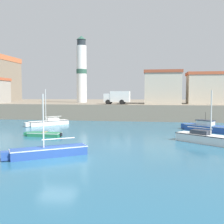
{
  "coord_description": "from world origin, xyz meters",
  "views": [
    {
      "loc": [
        6.31,
        -16.66,
        4.43
      ],
      "look_at": [
        1.0,
        17.47,
        2.0
      ],
      "focal_mm": 42.0,
      "sensor_mm": 36.0,
      "label": 1
    }
  ],
  "objects_px": {
    "truck_on_quay": "(117,97)",
    "dinghy_green_4": "(44,134)",
    "sailboat_white_2": "(207,138)",
    "harbor_shed_mid_row": "(163,87)",
    "sailboat_blue_3": "(48,151)",
    "lighthouse": "(82,70)",
    "motorboat_blue_0": "(206,127)",
    "harbor_shed_far_end": "(210,88)",
    "sailboat_white_1": "(48,122)"
  },
  "relations": [
    {
      "from": "sailboat_blue_3",
      "to": "harbor_shed_far_end",
      "type": "xyz_separation_m",
      "value": [
        16.98,
        30.05,
        5.02
      ]
    },
    {
      "from": "sailboat_blue_3",
      "to": "harbor_shed_far_end",
      "type": "relative_size",
      "value": 0.69
    },
    {
      "from": "sailboat_white_1",
      "to": "truck_on_quay",
      "type": "relative_size",
      "value": 1.22
    },
    {
      "from": "sailboat_white_1",
      "to": "sailboat_blue_3",
      "type": "relative_size",
      "value": 0.97
    },
    {
      "from": "truck_on_quay",
      "to": "sailboat_blue_3",
      "type": "bearing_deg",
      "value": -92.97
    },
    {
      "from": "lighthouse",
      "to": "harbor_shed_mid_row",
      "type": "height_order",
      "value": "lighthouse"
    },
    {
      "from": "sailboat_white_1",
      "to": "dinghy_green_4",
      "type": "bearing_deg",
      "value": -70.14
    },
    {
      "from": "motorboat_blue_0",
      "to": "dinghy_green_4",
      "type": "height_order",
      "value": "motorboat_blue_0"
    },
    {
      "from": "truck_on_quay",
      "to": "dinghy_green_4",
      "type": "bearing_deg",
      "value": -105.9
    },
    {
      "from": "sailboat_white_2",
      "to": "sailboat_blue_3",
      "type": "relative_size",
      "value": 1.01
    },
    {
      "from": "lighthouse",
      "to": "truck_on_quay",
      "type": "height_order",
      "value": "lighthouse"
    },
    {
      "from": "motorboat_blue_0",
      "to": "sailboat_white_2",
      "type": "height_order",
      "value": "sailboat_white_2"
    },
    {
      "from": "dinghy_green_4",
      "to": "truck_on_quay",
      "type": "distance_m",
      "value": 19.45
    },
    {
      "from": "motorboat_blue_0",
      "to": "sailboat_blue_3",
      "type": "relative_size",
      "value": 0.99
    },
    {
      "from": "harbor_shed_mid_row",
      "to": "harbor_shed_far_end",
      "type": "distance_m",
      "value": 8.01
    },
    {
      "from": "sailboat_white_1",
      "to": "truck_on_quay",
      "type": "bearing_deg",
      "value": 46.9
    },
    {
      "from": "motorboat_blue_0",
      "to": "lighthouse",
      "type": "xyz_separation_m",
      "value": [
        -20.55,
        19.91,
        8.65
      ]
    },
    {
      "from": "sailboat_white_2",
      "to": "harbor_shed_mid_row",
      "type": "distance_m",
      "value": 23.62
    },
    {
      "from": "sailboat_blue_3",
      "to": "lighthouse",
      "type": "distance_m",
      "value": 36.33
    },
    {
      "from": "harbor_shed_far_end",
      "to": "truck_on_quay",
      "type": "xyz_separation_m",
      "value": [
        -15.61,
        -3.44,
        -1.54
      ]
    },
    {
      "from": "sailboat_blue_3",
      "to": "harbor_shed_mid_row",
      "type": "height_order",
      "value": "harbor_shed_mid_row"
    },
    {
      "from": "dinghy_green_4",
      "to": "harbor_shed_mid_row",
      "type": "distance_m",
      "value": 25.51
    },
    {
      "from": "sailboat_white_1",
      "to": "sailboat_white_2",
      "type": "bearing_deg",
      "value": -28.95
    },
    {
      "from": "sailboat_white_2",
      "to": "lighthouse",
      "type": "distance_m",
      "value": 34.83
    },
    {
      "from": "harbor_shed_far_end",
      "to": "truck_on_quay",
      "type": "bearing_deg",
      "value": -167.56
    },
    {
      "from": "sailboat_blue_3",
      "to": "truck_on_quay",
      "type": "height_order",
      "value": "truck_on_quay"
    },
    {
      "from": "sailboat_blue_3",
      "to": "dinghy_green_4",
      "type": "distance_m",
      "value": 9.09
    },
    {
      "from": "sailboat_blue_3",
      "to": "motorboat_blue_0",
      "type": "bearing_deg",
      "value": 47.24
    },
    {
      "from": "sailboat_white_2",
      "to": "motorboat_blue_0",
      "type": "bearing_deg",
      "value": 79.82
    },
    {
      "from": "sailboat_white_1",
      "to": "sailboat_blue_3",
      "type": "xyz_separation_m",
      "value": [
        7.19,
        -17.45,
        -0.03
      ]
    },
    {
      "from": "sailboat_white_1",
      "to": "harbor_shed_far_end",
      "type": "height_order",
      "value": "harbor_shed_far_end"
    },
    {
      "from": "sailboat_white_2",
      "to": "truck_on_quay",
      "type": "bearing_deg",
      "value": 118.45
    },
    {
      "from": "harbor_shed_far_end",
      "to": "sailboat_blue_3",
      "type": "bearing_deg",
      "value": -119.48
    },
    {
      "from": "harbor_shed_far_end",
      "to": "motorboat_blue_0",
      "type": "bearing_deg",
      "value": -102.61
    },
    {
      "from": "harbor_shed_mid_row",
      "to": "motorboat_blue_0",
      "type": "bearing_deg",
      "value": -73.09
    },
    {
      "from": "harbor_shed_mid_row",
      "to": "truck_on_quay",
      "type": "xyz_separation_m",
      "value": [
        -7.61,
        -3.02,
        -1.69
      ]
    },
    {
      "from": "sailboat_white_2",
      "to": "sailboat_white_1",
      "type": "bearing_deg",
      "value": 151.05
    },
    {
      "from": "motorboat_blue_0",
      "to": "harbor_shed_mid_row",
      "type": "bearing_deg",
      "value": 106.91
    },
    {
      "from": "harbor_shed_mid_row",
      "to": "sailboat_blue_3",
      "type": "bearing_deg",
      "value": -106.87
    },
    {
      "from": "motorboat_blue_0",
      "to": "sailboat_blue_3",
      "type": "height_order",
      "value": "sailboat_blue_3"
    },
    {
      "from": "motorboat_blue_0",
      "to": "truck_on_quay",
      "type": "distance_m",
      "value": 17.38
    },
    {
      "from": "harbor_shed_mid_row",
      "to": "truck_on_quay",
      "type": "distance_m",
      "value": 8.36
    },
    {
      "from": "lighthouse",
      "to": "harbor_shed_mid_row",
      "type": "relative_size",
      "value": 2.09
    },
    {
      "from": "sailboat_white_1",
      "to": "harbor_shed_far_end",
      "type": "distance_m",
      "value": 27.71
    },
    {
      "from": "sailboat_white_1",
      "to": "harbor_shed_far_end",
      "type": "xyz_separation_m",
      "value": [
        24.17,
        12.6,
        4.99
      ]
    },
    {
      "from": "motorboat_blue_0",
      "to": "sailboat_blue_3",
      "type": "distance_m",
      "value": 19.94
    },
    {
      "from": "motorboat_blue_0",
      "to": "harbor_shed_mid_row",
      "type": "xyz_separation_m",
      "value": [
        -4.55,
        14.98,
        5.05
      ]
    },
    {
      "from": "harbor_shed_mid_row",
      "to": "sailboat_white_2",
      "type": "bearing_deg",
      "value": -82.18
    },
    {
      "from": "sailboat_blue_3",
      "to": "sailboat_white_1",
      "type": "bearing_deg",
      "value": 112.38
    },
    {
      "from": "truck_on_quay",
      "to": "sailboat_white_2",
      "type": "bearing_deg",
      "value": -61.55
    }
  ]
}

